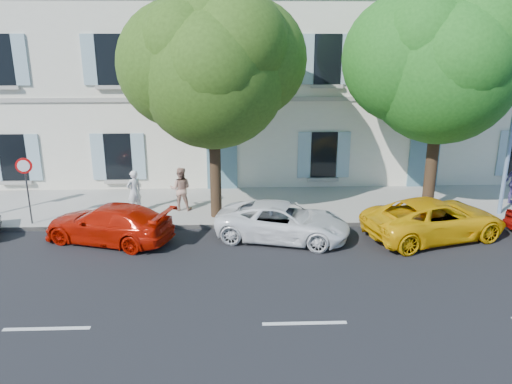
{
  "coord_description": "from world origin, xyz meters",
  "views": [
    {
      "loc": [
        -1.55,
        -14.26,
        6.44
      ],
      "look_at": [
        -0.91,
        2.0,
        1.4
      ],
      "focal_mm": 35.0,
      "sensor_mm": 36.0,
      "label": 1
    }
  ],
  "objects_px": {
    "pedestrian_a": "(134,191)",
    "car_yellow_supercar": "(435,219)",
    "tree_left": "(213,74)",
    "pedestrian_b": "(181,189)",
    "car_red_coupe": "(109,223)",
    "road_sign": "(25,177)",
    "tree_right": "(442,68)",
    "car_white_coupe": "(283,222)"
  },
  "relations": [
    {
      "from": "pedestrian_a",
      "to": "car_yellow_supercar",
      "type": "bearing_deg",
      "value": 123.47
    },
    {
      "from": "tree_left",
      "to": "pedestrian_b",
      "type": "relative_size",
      "value": 4.8
    },
    {
      "from": "car_red_coupe",
      "to": "road_sign",
      "type": "bearing_deg",
      "value": -95.22
    },
    {
      "from": "tree_right",
      "to": "road_sign",
      "type": "xyz_separation_m",
      "value": [
        -14.49,
        -0.85,
        -3.55
      ]
    },
    {
      "from": "road_sign",
      "to": "tree_right",
      "type": "bearing_deg",
      "value": 3.35
    },
    {
      "from": "tree_left",
      "to": "road_sign",
      "type": "relative_size",
      "value": 3.33
    },
    {
      "from": "car_yellow_supercar",
      "to": "pedestrian_b",
      "type": "xyz_separation_m",
      "value": [
        -8.72,
        2.77,
        0.31
      ]
    },
    {
      "from": "pedestrian_b",
      "to": "tree_left",
      "type": "bearing_deg",
      "value": 153.3
    },
    {
      "from": "road_sign",
      "to": "car_white_coupe",
      "type": "bearing_deg",
      "value": -8.87
    },
    {
      "from": "tree_left",
      "to": "road_sign",
      "type": "xyz_separation_m",
      "value": [
        -6.5,
        -0.55,
        -3.4
      ]
    },
    {
      "from": "car_yellow_supercar",
      "to": "tree_right",
      "type": "bearing_deg",
      "value": -31.35
    },
    {
      "from": "car_red_coupe",
      "to": "car_white_coupe",
      "type": "height_order",
      "value": "car_red_coupe"
    },
    {
      "from": "car_white_coupe",
      "to": "road_sign",
      "type": "xyz_separation_m",
      "value": [
        -8.79,
        1.37,
        1.26
      ]
    },
    {
      "from": "pedestrian_a",
      "to": "pedestrian_b",
      "type": "height_order",
      "value": "pedestrian_b"
    },
    {
      "from": "car_white_coupe",
      "to": "pedestrian_a",
      "type": "height_order",
      "value": "pedestrian_a"
    },
    {
      "from": "car_white_coupe",
      "to": "road_sign",
      "type": "relative_size",
      "value": 1.85
    },
    {
      "from": "car_yellow_supercar",
      "to": "pedestrian_b",
      "type": "distance_m",
      "value": 9.15
    },
    {
      "from": "car_red_coupe",
      "to": "tree_right",
      "type": "bearing_deg",
      "value": 119.62
    },
    {
      "from": "tree_left",
      "to": "tree_right",
      "type": "height_order",
      "value": "tree_right"
    },
    {
      "from": "road_sign",
      "to": "pedestrian_b",
      "type": "height_order",
      "value": "road_sign"
    },
    {
      "from": "car_white_coupe",
      "to": "car_yellow_supercar",
      "type": "xyz_separation_m",
      "value": [
        5.07,
        -0.09,
        0.06
      ]
    },
    {
      "from": "pedestrian_b",
      "to": "tree_right",
      "type": "bearing_deg",
      "value": 179.56
    },
    {
      "from": "tree_right",
      "to": "tree_left",
      "type": "bearing_deg",
      "value": -177.86
    },
    {
      "from": "tree_right",
      "to": "pedestrian_b",
      "type": "height_order",
      "value": "tree_right"
    },
    {
      "from": "car_red_coupe",
      "to": "pedestrian_b",
      "type": "relative_size",
      "value": 2.6
    },
    {
      "from": "car_yellow_supercar",
      "to": "road_sign",
      "type": "distance_m",
      "value": 13.98
    },
    {
      "from": "car_white_coupe",
      "to": "car_yellow_supercar",
      "type": "relative_size",
      "value": 0.92
    },
    {
      "from": "car_red_coupe",
      "to": "tree_right",
      "type": "height_order",
      "value": "tree_right"
    },
    {
      "from": "pedestrian_a",
      "to": "tree_left",
      "type": "bearing_deg",
      "value": 126.85
    },
    {
      "from": "tree_left",
      "to": "pedestrian_b",
      "type": "bearing_deg",
      "value": 150.93
    },
    {
      "from": "tree_left",
      "to": "tree_right",
      "type": "bearing_deg",
      "value": 2.14
    },
    {
      "from": "car_white_coupe",
      "to": "pedestrian_b",
      "type": "bearing_deg",
      "value": 68.38
    },
    {
      "from": "tree_left",
      "to": "road_sign",
      "type": "distance_m",
      "value": 7.36
    },
    {
      "from": "tree_left",
      "to": "pedestrian_a",
      "type": "xyz_separation_m",
      "value": [
        -3.07,
        0.57,
        -4.32
      ]
    },
    {
      "from": "tree_right",
      "to": "road_sign",
      "type": "height_order",
      "value": "tree_right"
    },
    {
      "from": "tree_left",
      "to": "pedestrian_b",
      "type": "xyz_separation_m",
      "value": [
        -1.36,
        0.76,
        -4.29
      ]
    },
    {
      "from": "car_white_coupe",
      "to": "pedestrian_b",
      "type": "xyz_separation_m",
      "value": [
        -3.65,
        2.68,
        0.37
      ]
    },
    {
      "from": "car_red_coupe",
      "to": "tree_left",
      "type": "xyz_separation_m",
      "value": [
        3.45,
        1.91,
        4.65
      ]
    },
    {
      "from": "pedestrian_b",
      "to": "car_red_coupe",
      "type": "bearing_deg",
      "value": 54.31
    },
    {
      "from": "car_white_coupe",
      "to": "tree_right",
      "type": "distance_m",
      "value": 7.78
    },
    {
      "from": "car_yellow_supercar",
      "to": "pedestrian_b",
      "type": "height_order",
      "value": "pedestrian_b"
    },
    {
      "from": "car_red_coupe",
      "to": "car_yellow_supercar",
      "type": "relative_size",
      "value": 0.9
    }
  ]
}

